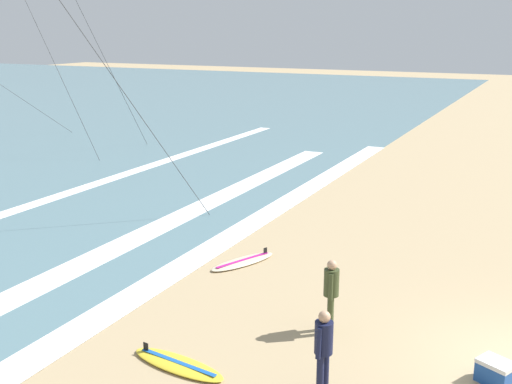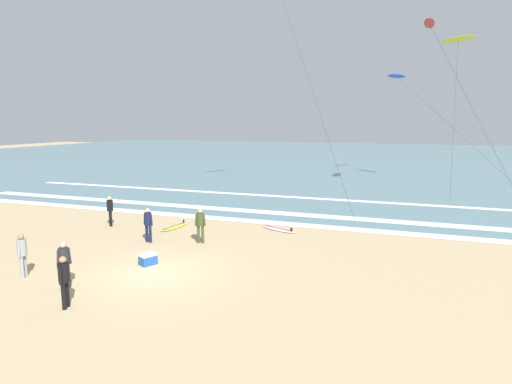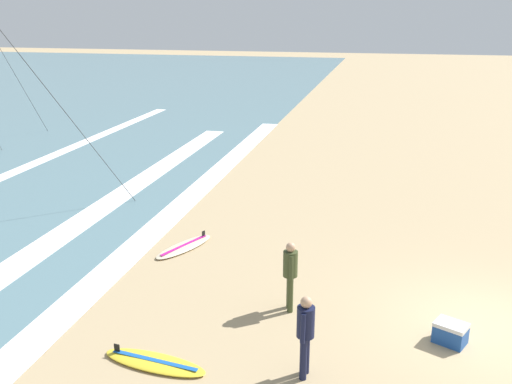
% 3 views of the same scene
% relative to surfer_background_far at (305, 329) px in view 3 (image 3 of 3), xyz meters
% --- Properties ---
extents(ground_plane, '(160.00, 160.00, 0.00)m').
position_rel_surfer_background_far_xyz_m(ground_plane, '(2.56, -3.47, -0.96)').
color(ground_plane, tan).
extents(wave_foam_shoreline, '(41.83, 0.91, 0.01)m').
position_rel_surfer_background_far_xyz_m(wave_foam_shoreline, '(2.39, 5.47, -0.94)').
color(wave_foam_shoreline, white).
rests_on(wave_foam_shoreline, ocean_surface).
extents(surfer_background_far, '(0.51, 0.32, 1.60)m').
position_rel_surfer_background_far_xyz_m(surfer_background_far, '(0.00, 0.00, 0.00)').
color(surfer_background_far, '#141938').
rests_on(surfer_background_far, ground).
extents(surfer_right_near, '(0.51, 0.32, 1.60)m').
position_rel_surfer_background_far_xyz_m(surfer_right_near, '(2.31, 0.67, 0.00)').
color(surfer_right_near, '#384223').
rests_on(surfer_right_near, ground).
extents(surfboard_near_water, '(2.17, 1.38, 0.25)m').
position_rel_surfer_background_far_xyz_m(surfboard_near_water, '(5.02, 4.13, -0.91)').
color(surfboard_near_water, beige).
rests_on(surfboard_near_water, ground).
extents(surfboard_right_spare, '(0.87, 2.16, 0.25)m').
position_rel_surfer_background_far_xyz_m(surfboard_right_spare, '(-0.30, 2.79, -0.91)').
color(surfboard_right_spare, yellow).
rests_on(surfboard_right_spare, ground).
extents(cooler_box, '(0.67, 0.75, 0.44)m').
position_rel_surfer_background_far_xyz_m(cooler_box, '(1.73, -2.67, -0.74)').
color(cooler_box, '#1E4C9E').
rests_on(cooler_box, ground).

